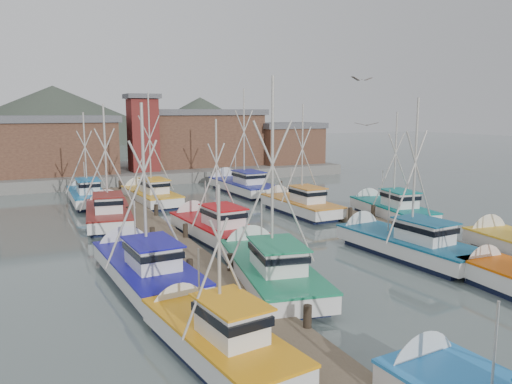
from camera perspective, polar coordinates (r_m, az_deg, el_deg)
name	(u,v)px	position (r m, az deg, el deg)	size (l,w,h in m)	color
ground	(315,252)	(28.44, 6.80, -6.88)	(260.00, 260.00, 0.00)	#4D5D5B
dock_left	(174,246)	(29.19, -9.35, -6.09)	(2.30, 46.00, 1.50)	#4D3F2F
dock_right	(370,223)	(35.54, 12.91, -3.44)	(2.30, 46.00, 1.50)	#4D3F2F
quay	(153,171)	(62.25, -11.65, 2.33)	(44.00, 16.00, 1.20)	slate
shed_left	(56,144)	(58.28, -21.88, 5.09)	(12.72, 8.48, 6.20)	brown
shed_center	(199,137)	(63.60, -6.49, 6.30)	(14.84, 9.54, 6.90)	brown
shed_right	(287,143)	(65.39, 3.59, 5.67)	(8.48, 6.36, 5.20)	brown
lookout_tower	(143,132)	(57.52, -12.79, 6.69)	(3.60, 3.60, 8.50)	maroon
distant_hills	(26,141)	(145.87, -24.77, 5.28)	(175.00, 140.00, 42.00)	#3E463B
boat_2	(211,335)	(16.89, -5.12, -15.96)	(3.30, 7.96, 6.25)	black
boat_4	(267,267)	(23.42, 1.30, -8.60)	(4.68, 9.95, 10.19)	black
boat_5	(401,243)	(28.81, 16.24, -5.57)	(3.77, 9.49, 9.36)	black
boat_6	(143,266)	(24.20, -12.83, -8.25)	(3.77, 9.63, 9.06)	black
boat_8	(212,227)	(31.42, -5.00, -4.02)	(3.50, 9.32, 8.18)	black
boat_9	(297,204)	(39.01, 4.69, -1.41)	(3.63, 8.77, 9.10)	black
boat_10	(108,213)	(37.21, -16.56, -2.28)	(3.98, 9.60, 9.17)	black
boat_11	(388,209)	(38.47, 14.86, -1.84)	(3.85, 8.87, 8.54)	black
boat_12	(149,195)	(44.27, -12.14, -0.32)	(4.05, 9.36, 10.20)	black
boat_13	(241,185)	(48.98, -1.78, 0.79)	(4.42, 10.49, 10.96)	black
boat_14	(87,195)	(45.42, -18.78, -0.37)	(3.49, 8.63, 8.48)	black
gull_near	(362,79)	(26.22, 12.02, 12.49)	(1.52, 0.66, 0.24)	gray
gull_far	(367,125)	(29.72, 12.54, 7.53)	(1.54, 0.66, 0.24)	gray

